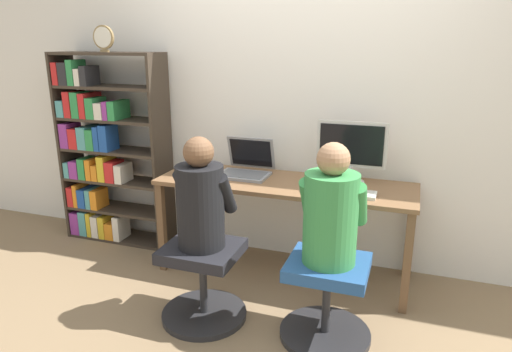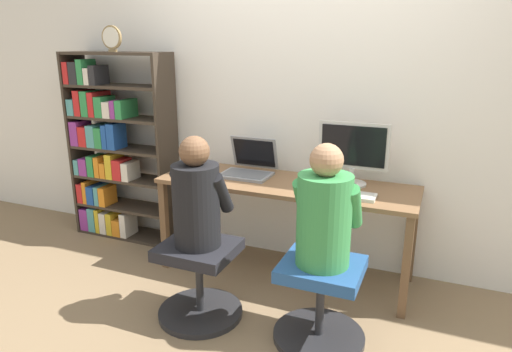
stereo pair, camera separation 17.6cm
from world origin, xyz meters
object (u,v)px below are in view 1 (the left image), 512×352
Objects in this scene: person_at_monitor at (331,212)px; office_chair_left at (327,298)px; bookshelf at (101,154)px; desk_clock at (103,38)px; laptop at (246,167)px; keyboard at (346,193)px; desktop_monitor at (351,151)px; person_at_laptop at (201,199)px; office_chair_right at (203,280)px.

office_chair_left is at bearing -90.00° from person_at_monitor.
bookshelf is 0.95m from desk_clock.
laptop is 0.80m from keyboard.
bookshelf is (-1.31, 0.03, -0.01)m from laptop.
desktop_monitor is 1.25× the size of keyboard.
bookshelf is at bearing 160.04° from desk_clock.
person_at_laptop is 3.37× the size of desk_clock.
desk_clock reaches higher than person_at_monitor.
person_at_monitor is 0.43× the size of bookshelf.
office_chair_left is at bearing 3.50° from person_at_laptop.
keyboard is at bearing 89.44° from person_at_monitor.
office_chair_left is 1.00× the size of office_chair_right.
person_at_monitor is 3.42× the size of desk_clock.
desktop_monitor is 0.90× the size of office_chair_left.
office_chair_right is at bearing -33.63° from desk_clock.
desk_clock is (-1.15, 0.76, 0.91)m from person_at_laptop.
desktop_monitor is 0.34m from keyboard.
desktop_monitor is 2.04m from desk_clock.
bookshelf reaches higher than desktop_monitor.
laptop is at bearing 1.64° from desk_clock.
desktop_monitor is 0.78m from laptop.
office_chair_left is at bearing -89.13° from desktop_monitor.
laptop reaches higher than keyboard.
keyboard is 1.07m from office_chair_right.
desktop_monitor is 0.90× the size of office_chair_right.
laptop is 0.54× the size of person_at_monitor.
bookshelf is (-2.09, 0.25, 0.04)m from keyboard.
keyboard is 0.71m from office_chair_left.
keyboard reaches higher than office_chair_right.
office_chair_left is at bearing -20.53° from desk_clock.
laptop is at bearing 136.06° from person_at_monitor.
office_chair_left is at bearing -90.55° from keyboard.
desk_clock is at bearing -19.96° from bookshelf.
bookshelf is (-2.08, 0.77, -0.02)m from person_at_monitor.
desktop_monitor is 0.71× the size of person_at_monitor.
desktop_monitor is at bearing 93.77° from keyboard.
desktop_monitor is at bearing 90.87° from office_chair_left.
desk_clock reaches higher than laptop.
bookshelf is (-2.08, 0.78, 0.50)m from office_chair_left.
person_at_laptop is (0.01, -0.79, 0.01)m from laptop.
person_at_laptop is (0.00, 0.01, 0.52)m from office_chair_right.
person_at_monitor is at bearing -20.35° from bookshelf.
bookshelf reaches higher than person_at_laptop.
office_chair_left is (0.01, -0.79, -0.68)m from desktop_monitor.
desk_clock is (-1.15, 0.76, 1.43)m from office_chair_right.
office_chair_left is 2.68× the size of desk_clock.
person_at_monitor is 2.23m from desk_clock.
person_at_monitor is 0.76m from person_at_laptop.
person_at_monitor is 2.22m from bookshelf.
office_chair_right is at bearing -89.06° from laptop.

